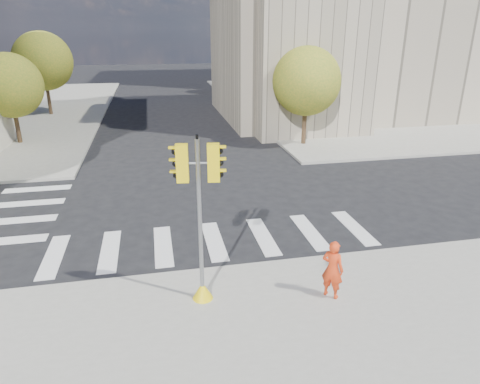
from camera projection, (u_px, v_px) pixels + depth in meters
name	position (u px, v px, depth m)	size (l,w,h in m)	color
ground	(209.00, 218.00, 17.11)	(160.00, 160.00, 0.00)	black
sidewalk_far_right	(365.00, 100.00, 44.63)	(28.00, 40.00, 0.15)	gray
civic_building	(364.00, 26.00, 34.93)	(26.00, 16.00, 19.39)	gray
tree_lw_mid	(10.00, 86.00, 26.58)	(4.00, 4.00, 5.77)	#382616
tree_lw_far	(43.00, 61.00, 35.44)	(4.80, 4.80, 6.95)	#382616
tree_re_near	(307.00, 81.00, 26.22)	(4.20, 4.20, 6.16)	#382616
tree_re_mid	(259.00, 62.00, 37.08)	(4.60, 4.60, 6.66)	#382616
tree_re_far	(233.00, 59.00, 48.22)	(4.00, 4.00, 5.88)	#382616
lamp_near	(294.00, 67.00, 29.78)	(0.35, 0.18, 8.11)	black
lamp_far	(249.00, 55.00, 42.58)	(0.35, 0.18, 8.11)	black
traffic_signal	(201.00, 235.00, 11.09)	(1.08, 0.56, 4.60)	yellow
photographer	(333.00, 269.00, 11.59)	(0.62, 0.41, 1.69)	red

